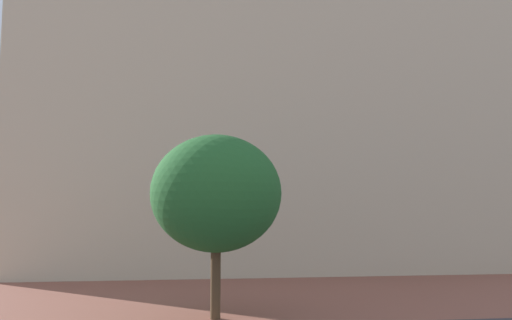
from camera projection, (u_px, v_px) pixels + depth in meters
landmark_building at (260, 76)px, 33.03m from camera, size 28.03×12.42×38.84m
tree_curb_far at (216, 193)px, 16.41m from camera, size 4.14×4.14×5.75m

